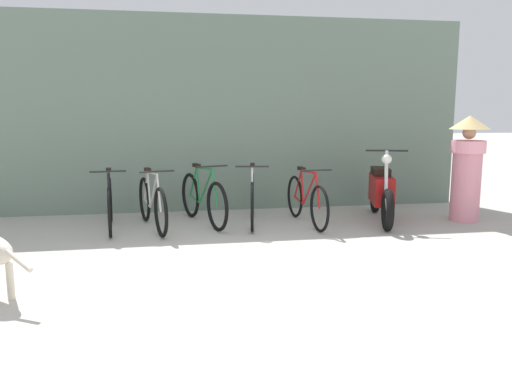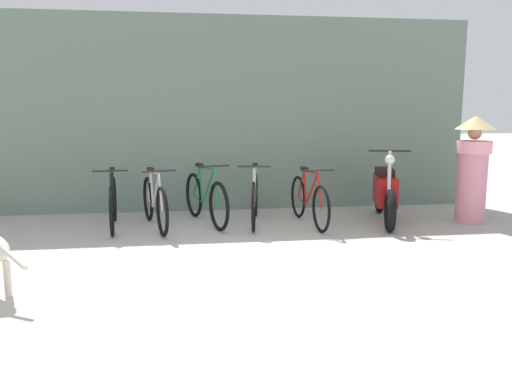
# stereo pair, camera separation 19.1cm
# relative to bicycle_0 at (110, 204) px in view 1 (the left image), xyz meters

# --- Properties ---
(ground_plane) EXTENTS (60.00, 60.00, 0.00)m
(ground_plane) POSITION_rel_bicycle_0_xyz_m (1.34, -2.44, -0.36)
(ground_plane) COLOR #ADA89E
(shop_wall_back) EXTENTS (8.89, 0.20, 3.15)m
(shop_wall_back) POSITION_rel_bicycle_0_xyz_m (1.34, 1.19, 1.21)
(shop_wall_back) COLOR slate
(shop_wall_back) RESTS_ON ground
(bicycle_0) EXTENTS (0.46, 1.64, 0.86)m
(bicycle_0) POSITION_rel_bicycle_0_xyz_m (0.00, 0.00, 0.00)
(bicycle_0) COLOR black
(bicycle_0) RESTS_ON ground
(bicycle_1) EXTENTS (0.55, 1.68, 0.86)m
(bicycle_1) POSITION_rel_bicycle_0_xyz_m (0.58, -0.06, -0.01)
(bicycle_1) COLOR black
(bicycle_1) RESTS_ON ground
(bicycle_2) EXTENTS (0.63, 1.67, 0.89)m
(bicycle_2) POSITION_rel_bicycle_0_xyz_m (1.30, 0.13, 0.01)
(bicycle_2) COLOR black
(bicycle_2) RESTS_ON ground
(bicycle_3) EXTENTS (0.46, 1.73, 0.89)m
(bicycle_3) POSITION_rel_bicycle_0_xyz_m (2.02, 0.04, 0.01)
(bicycle_3) COLOR black
(bicycle_3) RESTS_ON ground
(bicycle_4) EXTENTS (0.46, 1.66, 0.84)m
(bicycle_4) POSITION_rel_bicycle_0_xyz_m (2.78, -0.15, -0.01)
(bicycle_4) COLOR black
(bicycle_4) RESTS_ON ground
(motorcycle) EXTENTS (0.68, 1.85, 1.10)m
(motorcycle) POSITION_rel_bicycle_0_xyz_m (3.94, -0.13, 0.07)
(motorcycle) COLOR black
(motorcycle) RESTS_ON ground
(person_in_robes) EXTENTS (0.76, 0.76, 1.57)m
(person_in_robes) POSITION_rel_bicycle_0_xyz_m (5.19, -0.32, 0.50)
(person_in_robes) COLOR pink
(person_in_robes) RESTS_ON ground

